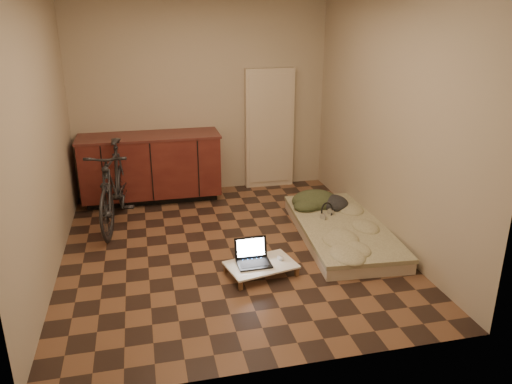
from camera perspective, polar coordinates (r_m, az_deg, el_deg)
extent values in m
cube|color=brown|center=(5.48, -3.05, -6.42)|extent=(3.50, 4.00, 0.00)
cube|color=#B7A68D|center=(6.99, -6.24, 10.50)|extent=(3.50, 0.00, 2.60)
cube|color=#B7A68D|center=(3.17, 3.00, -1.00)|extent=(3.50, 0.00, 2.60)
cube|color=#B7A68D|center=(5.06, -23.33, 5.36)|extent=(0.00, 4.00, 2.60)
cube|color=#B7A68D|center=(5.61, 14.74, 7.64)|extent=(0.00, 4.00, 2.60)
cube|color=black|center=(7.00, -11.68, -0.38)|extent=(1.70, 0.48, 0.10)
cube|color=#481714|center=(6.83, -11.92, 2.97)|extent=(1.80, 0.60, 0.78)
cube|color=#52231E|center=(6.72, -12.16, 6.27)|extent=(1.84, 0.62, 0.03)
cube|color=beige|center=(7.19, 1.54, 7.22)|extent=(0.70, 0.10, 1.70)
imported|color=black|center=(6.14, -15.92, 1.23)|extent=(0.75, 1.74, 1.09)
cube|color=beige|center=(5.80, 9.73, -4.52)|extent=(1.05, 1.98, 0.12)
cube|color=#C2BB95|center=(5.76, 9.78, -3.77)|extent=(1.07, 2.00, 0.05)
cube|color=brown|center=(4.70, -1.77, -10.60)|extent=(0.04, 0.04, 0.09)
cube|color=brown|center=(4.99, -3.48, -8.66)|extent=(0.04, 0.04, 0.09)
cube|color=brown|center=(4.93, 4.68, -9.06)|extent=(0.04, 0.04, 0.09)
cube|color=brown|center=(5.22, 2.67, -7.32)|extent=(0.04, 0.04, 0.09)
cube|color=white|center=(4.93, 0.58, -8.33)|extent=(0.73, 0.55, 0.02)
cube|color=black|center=(4.90, -0.22, -8.23)|extent=(0.33, 0.24, 0.02)
cube|color=black|center=(4.98, -0.62, -6.34)|extent=(0.33, 0.07, 0.21)
cube|color=white|center=(4.98, -0.62, -6.34)|extent=(0.28, 0.05, 0.17)
ellipsoid|color=silver|center=(5.00, 2.84, -7.54)|extent=(0.08, 0.11, 0.03)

